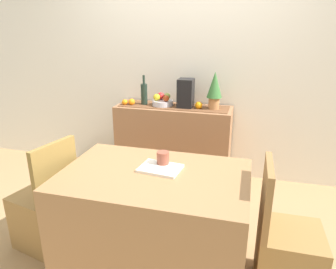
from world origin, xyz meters
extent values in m
cube|color=#A38056|center=(0.00, 0.00, -0.01)|extent=(6.40, 6.40, 0.02)
cube|color=white|center=(0.00, 1.18, 1.35)|extent=(6.40, 0.06, 2.70)
cube|color=#986845|center=(-0.11, 0.92, 0.43)|extent=(1.27, 0.42, 0.85)
cube|color=brown|center=(-0.11, 0.92, 0.85)|extent=(1.19, 0.32, 0.01)
cylinder|color=silver|center=(-0.23, 0.92, 0.89)|extent=(0.23, 0.23, 0.06)
sphere|color=#859D42|center=(-0.20, 0.98, 0.95)|extent=(0.07, 0.07, 0.07)
sphere|color=red|center=(-0.27, 0.95, 0.95)|extent=(0.08, 0.08, 0.08)
sphere|color=gold|center=(-0.29, 0.89, 0.95)|extent=(0.07, 0.07, 0.07)
sphere|color=#A93C19|center=(-0.18, 0.88, 0.95)|extent=(0.07, 0.07, 0.07)
cylinder|color=#203026|center=(-0.45, 0.92, 0.97)|extent=(0.07, 0.07, 0.23)
cylinder|color=#203026|center=(-0.45, 0.92, 1.13)|extent=(0.03, 0.03, 0.10)
cube|color=black|center=(0.02, 0.92, 1.01)|extent=(0.16, 0.18, 0.31)
cylinder|color=#BA7C49|center=(0.33, 0.92, 0.91)|extent=(0.11, 0.11, 0.13)
cone|color=#386E35|center=(0.33, 0.92, 1.11)|extent=(0.16, 0.16, 0.27)
sphere|color=orange|center=(0.17, 0.89, 0.89)|extent=(0.08, 0.08, 0.08)
sphere|color=orange|center=(-0.57, 0.86, 0.89)|extent=(0.07, 0.07, 0.07)
sphere|color=orange|center=(-0.65, 0.84, 0.88)|extent=(0.06, 0.06, 0.06)
cube|color=#9A6F47|center=(0.10, -0.48, 0.37)|extent=(1.27, 0.84, 0.74)
cube|color=white|center=(0.13, -0.41, 0.75)|extent=(0.30, 0.24, 0.02)
cylinder|color=brown|center=(0.13, -0.34, 0.79)|extent=(0.09, 0.09, 0.11)
cube|color=olive|center=(-0.81, -0.48, 0.23)|extent=(0.48, 0.48, 0.45)
cube|color=olive|center=(-0.64, -0.52, 0.68)|extent=(0.13, 0.40, 0.45)
cube|color=olive|center=(1.02, -0.48, 0.23)|extent=(0.40, 0.40, 0.45)
cube|color=olive|center=(0.84, -0.48, 0.68)|extent=(0.04, 0.40, 0.45)
camera|label=1|loc=(0.69, -2.29, 1.69)|focal=33.31mm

